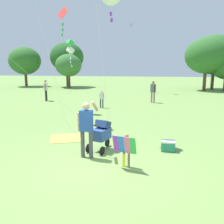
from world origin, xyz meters
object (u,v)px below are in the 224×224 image
at_px(stroller, 101,132).
at_px(person_adult_flyer, 86,125).
at_px(picnic_blanket, 66,138).
at_px(cooler_box, 168,146).
at_px(person_sitting_far, 102,97).
at_px(kite_orange_delta, 62,19).
at_px(child_with_butterfly_kite, 126,147).
at_px(kite_green_novelty, 70,47).
at_px(person_couple_left, 153,90).
at_px(person_red_shirt, 46,88).

bearing_deg(stroller, person_adult_flyer, -111.74).
height_order(picnic_blanket, cooler_box, cooler_box).
distance_m(person_adult_flyer, person_sitting_far, 8.74).
height_order(kite_orange_delta, person_sitting_far, kite_orange_delta).
height_order(child_with_butterfly_kite, kite_orange_delta, kite_orange_delta).
xyz_separation_m(child_with_butterfly_kite, person_sitting_far, (-2.82, 9.10, 0.13)).
bearing_deg(stroller, person_sitting_far, 103.15).
height_order(person_adult_flyer, picnic_blanket, person_adult_flyer).
bearing_deg(cooler_box, kite_orange_delta, 148.63).
bearing_deg(kite_green_novelty, child_with_butterfly_kite, -59.87).
bearing_deg(cooler_box, person_couple_left, 93.71).
bearing_deg(kite_orange_delta, person_sitting_far, 81.47).
bearing_deg(person_couple_left, cooler_box, -86.29).
relative_size(person_sitting_far, picnic_blanket, 1.02).
distance_m(kite_orange_delta, picnic_blanket, 5.38).
bearing_deg(person_couple_left, stroller, -97.86).
bearing_deg(child_with_butterfly_kite, person_sitting_far, 107.20).
distance_m(child_with_butterfly_kite, stroller, 1.57).
bearing_deg(picnic_blanket, person_couple_left, 72.20).
distance_m(kite_orange_delta, person_couple_left, 9.49).
distance_m(stroller, person_sitting_far, 8.09).
relative_size(child_with_butterfly_kite, person_sitting_far, 0.78).
distance_m(stroller, picnic_blanket, 2.03).
xyz_separation_m(kite_orange_delta, person_sitting_far, (0.70, 4.67, -4.12)).
bearing_deg(person_sitting_far, person_couple_left, 41.90).
relative_size(person_sitting_far, cooler_box, 2.72).
height_order(person_adult_flyer, kite_orange_delta, kite_orange_delta).
bearing_deg(person_adult_flyer, kite_orange_delta, 119.87).
bearing_deg(child_with_butterfly_kite, stroller, 128.50).
relative_size(person_couple_left, picnic_blanket, 1.40).
relative_size(kite_orange_delta, picnic_blanket, 4.56).
xyz_separation_m(kite_green_novelty, person_sitting_far, (1.44, 1.77, -3.15)).
distance_m(child_with_butterfly_kite, picnic_blanket, 3.51).
bearing_deg(stroller, cooler_box, 8.34).
bearing_deg(person_adult_flyer, kite_green_novelty, 113.66).
bearing_deg(person_couple_left, kite_green_novelty, -135.06).
xyz_separation_m(kite_orange_delta, person_couple_left, (4.04, 7.67, -3.85)).
bearing_deg(child_with_butterfly_kite, person_adult_flyer, 158.20).
relative_size(person_adult_flyer, stroller, 1.60).
height_order(person_adult_flyer, stroller, person_adult_flyer).
bearing_deg(stroller, kite_green_novelty, 118.24).
bearing_deg(picnic_blanket, stroller, -30.87).
xyz_separation_m(stroller, person_red_shirt, (-7.03, 10.29, 0.40)).
xyz_separation_m(person_adult_flyer, person_couple_left, (1.79, 11.59, -0.05)).
height_order(child_with_butterfly_kite, cooler_box, child_with_butterfly_kite).
height_order(kite_green_novelty, cooler_box, kite_green_novelty).
xyz_separation_m(person_adult_flyer, cooler_box, (2.47, 1.04, -0.86)).
bearing_deg(stroller, person_couple_left, 82.14).
bearing_deg(kite_orange_delta, kite_green_novelty, 104.24).
bearing_deg(person_sitting_far, kite_orange_delta, -98.53).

